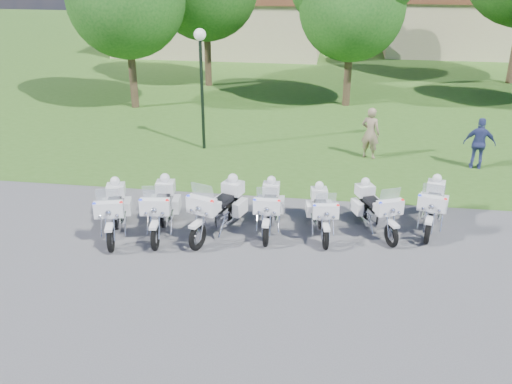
# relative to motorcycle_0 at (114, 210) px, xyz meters

# --- Properties ---
(ground) EXTENTS (100.00, 100.00, 0.00)m
(ground) POSITION_rel_motorcycle_0_xyz_m (3.37, -0.02, -0.69)
(ground) COLOR #4E4E53
(ground) RESTS_ON ground
(grass_lawn) EXTENTS (100.00, 48.00, 0.01)m
(grass_lawn) POSITION_rel_motorcycle_0_xyz_m (3.37, 26.98, -0.69)
(grass_lawn) COLOR #36601E
(grass_lawn) RESTS_ON ground
(motorcycle_0) EXTENTS (1.20, 2.41, 1.65)m
(motorcycle_0) POSITION_rel_motorcycle_0_xyz_m (0.00, 0.00, 0.00)
(motorcycle_0) COLOR black
(motorcycle_0) RESTS_ON ground
(motorcycle_1) EXTENTS (1.01, 2.52, 1.69)m
(motorcycle_1) POSITION_rel_motorcycle_0_xyz_m (1.24, 0.31, 0.02)
(motorcycle_1) COLOR black
(motorcycle_1) RESTS_ON ground
(motorcycle_2) EXTENTS (1.38, 2.52, 1.76)m
(motorcycle_2) POSITION_rel_motorcycle_0_xyz_m (2.81, 0.46, 0.04)
(motorcycle_2) COLOR black
(motorcycle_2) RESTS_ON ground
(motorcycle_3) EXTENTS (0.81, 2.34, 1.57)m
(motorcycle_3) POSITION_rel_motorcycle_0_xyz_m (4.14, 0.86, -0.03)
(motorcycle_3) COLOR black
(motorcycle_3) RESTS_ON ground
(motorcycle_4) EXTENTS (0.95, 2.21, 1.49)m
(motorcycle_4) POSITION_rel_motorcycle_0_xyz_m (5.59, 0.86, -0.07)
(motorcycle_4) COLOR black
(motorcycle_4) RESTS_ON ground
(motorcycle_5) EXTENTS (1.34, 2.17, 1.56)m
(motorcycle_5) POSITION_rel_motorcycle_0_xyz_m (7.05, 1.21, -0.04)
(motorcycle_5) COLOR black
(motorcycle_5) RESTS_ON ground
(motorcycle_6) EXTENTS (1.11, 2.36, 1.61)m
(motorcycle_6) POSITION_rel_motorcycle_0_xyz_m (8.62, 1.61, -0.02)
(motorcycle_6) COLOR black
(motorcycle_6) RESTS_ON ground
(lamp_post) EXTENTS (0.44, 0.44, 4.52)m
(lamp_post) POSITION_rel_motorcycle_0_xyz_m (0.83, 7.16, 2.69)
(lamp_post) COLOR black
(lamp_post) RESTS_ON ground
(building_west) EXTENTS (14.56, 8.32, 4.10)m
(building_west) POSITION_rel_motorcycle_0_xyz_m (-2.63, 27.98, 1.38)
(building_west) COLOR tan
(building_west) RESTS_ON ground
(building_east) EXTENTS (11.44, 7.28, 4.10)m
(building_east) POSITION_rel_motorcycle_0_xyz_m (14.37, 29.98, 1.38)
(building_east) COLOR tan
(building_east) RESTS_ON ground
(bystander_a) EXTENTS (0.82, 0.69, 1.90)m
(bystander_a) POSITION_rel_motorcycle_0_xyz_m (7.10, 7.00, 0.26)
(bystander_a) COLOR gray
(bystander_a) RESTS_ON ground
(bystander_c) EXTENTS (1.12, 0.59, 1.83)m
(bystander_c) POSITION_rel_motorcycle_0_xyz_m (10.81, 6.48, 0.22)
(bystander_c) COLOR navy
(bystander_c) RESTS_ON ground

